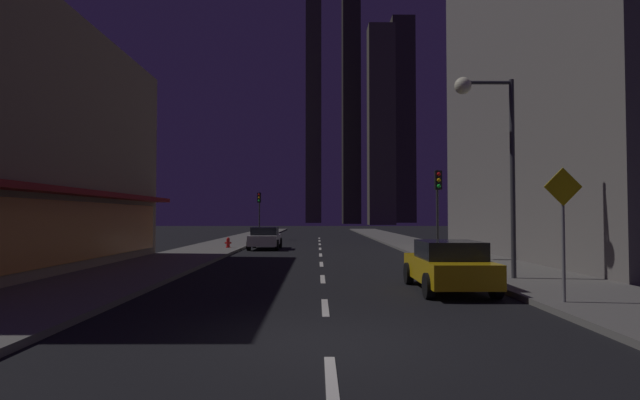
% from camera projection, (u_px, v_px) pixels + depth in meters
% --- Properties ---
extents(ground_plane, '(78.00, 136.00, 0.10)m').
position_uv_depth(ground_plane, '(320.00, 243.00, 40.36)').
color(ground_plane, black).
extents(sidewalk_right, '(4.00, 76.00, 0.15)m').
position_uv_depth(sidewalk_right, '(404.00, 241.00, 40.41)').
color(sidewalk_right, '#605E59').
rests_on(sidewalk_right, ground).
extents(sidewalk_left, '(4.00, 76.00, 0.15)m').
position_uv_depth(sidewalk_left, '(234.00, 242.00, 40.33)').
color(sidewalk_left, '#605E59').
rests_on(sidewalk_left, ground).
extents(lane_marking_center, '(0.16, 43.80, 0.01)m').
position_uv_depth(lane_marking_center, '(321.00, 255.00, 27.17)').
color(lane_marking_center, silver).
rests_on(lane_marking_center, ground).
extents(building_apartment_right, '(11.00, 20.00, 19.42)m').
position_uv_depth(building_apartment_right, '(608.00, 67.00, 24.77)').
color(building_apartment_right, slate).
rests_on(building_apartment_right, ground).
extents(skyscraper_distant_tall, '(5.08, 7.43, 78.72)m').
position_uv_depth(skyscraper_distant_tall, '(314.00, 104.00, 161.99)').
color(skyscraper_distant_tall, '#4B4738').
rests_on(skyscraper_distant_tall, ground).
extents(skyscraper_distant_mid, '(5.06, 8.29, 67.86)m').
position_uv_depth(skyscraper_distant_mid, '(351.00, 107.00, 142.45)').
color(skyscraper_distant_mid, '#333026').
rests_on(skyscraper_distant_mid, ground).
extents(skyscraper_distant_short, '(6.61, 5.68, 50.53)m').
position_uv_depth(skyscraper_distant_short, '(381.00, 125.00, 124.26)').
color(skyscraper_distant_short, brown).
rests_on(skyscraper_distant_short, ground).
extents(skyscraper_distant_slender, '(7.60, 8.12, 68.99)m').
position_uv_depth(skyscraper_distant_slender, '(402.00, 120.00, 165.46)').
color(skyscraper_distant_slender, '#403D30').
rests_on(skyscraper_distant_slender, ground).
extents(car_parked_near, '(1.98, 4.24, 1.45)m').
position_uv_depth(car_parked_near, '(448.00, 265.00, 14.17)').
color(car_parked_near, gold).
rests_on(car_parked_near, ground).
extents(car_parked_far, '(1.98, 4.24, 1.45)m').
position_uv_depth(car_parked_far, '(265.00, 238.00, 32.08)').
color(car_parked_far, silver).
rests_on(car_parked_far, ground).
extents(fire_hydrant_far_left, '(0.42, 0.30, 0.65)m').
position_uv_depth(fire_hydrant_far_left, '(228.00, 243.00, 31.40)').
color(fire_hydrant_far_left, red).
rests_on(fire_hydrant_far_left, sidewalk_left).
extents(traffic_light_near_right, '(0.32, 0.48, 4.20)m').
position_uv_depth(traffic_light_near_right, '(438.00, 194.00, 23.12)').
color(traffic_light_near_right, '#2D2D2D').
rests_on(traffic_light_near_right, sidewalk_right).
extents(traffic_light_far_left, '(0.32, 0.48, 4.20)m').
position_uv_depth(traffic_light_far_left, '(259.00, 205.00, 44.83)').
color(traffic_light_far_left, '#2D2D2D').
rests_on(traffic_light_far_left, sidewalk_left).
extents(street_lamp_right, '(1.96, 0.56, 6.58)m').
position_uv_depth(street_lamp_right, '(487.00, 127.00, 16.08)').
color(street_lamp_right, '#38383D').
rests_on(street_lamp_right, sidewalk_right).
extents(pedestrian_crossing_sign, '(0.91, 0.08, 3.15)m').
position_uv_depth(pedestrian_crossing_sign, '(563.00, 222.00, 11.53)').
color(pedestrian_crossing_sign, slate).
rests_on(pedestrian_crossing_sign, sidewalk_right).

